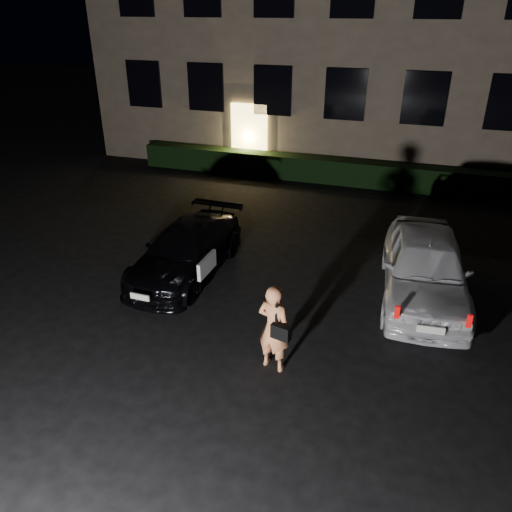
% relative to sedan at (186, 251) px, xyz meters
% --- Properties ---
extents(ground, '(80.00, 80.00, 0.00)m').
position_rel_sedan_xyz_m(ground, '(2.15, -2.62, -0.58)').
color(ground, black).
rests_on(ground, ground).
extents(hedge, '(15.00, 0.70, 0.85)m').
position_rel_sedan_xyz_m(hedge, '(2.15, 7.88, -0.16)').
color(hedge, black).
rests_on(hedge, ground).
extents(sedan, '(1.75, 4.11, 1.16)m').
position_rel_sedan_xyz_m(sedan, '(0.00, 0.00, 0.00)').
color(sedan, black).
rests_on(sedan, ground).
extents(hatch, '(2.12, 4.46, 1.47)m').
position_rel_sedan_xyz_m(hatch, '(5.34, 0.64, 0.15)').
color(hatch, white).
rests_on(hatch, ground).
extents(man, '(0.69, 0.53, 1.65)m').
position_rel_sedan_xyz_m(man, '(2.96, -2.68, 0.25)').
color(man, '#FF985E').
rests_on(man, ground).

